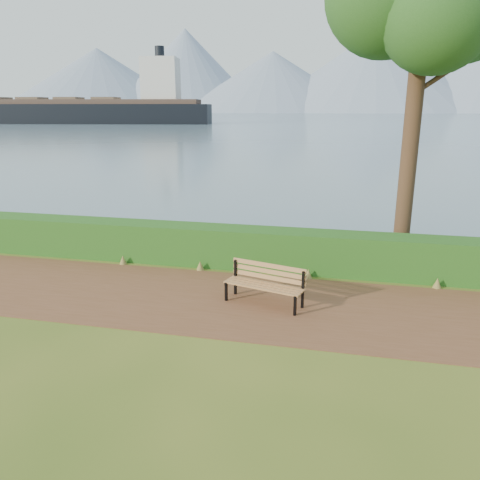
# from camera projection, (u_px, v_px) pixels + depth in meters

# --- Properties ---
(ground) EXTENTS (140.00, 140.00, 0.00)m
(ground) POSITION_uv_depth(u_px,v_px,m) (222.00, 307.00, 9.61)
(ground) COLOR #3F5719
(ground) RESTS_ON ground
(path) EXTENTS (40.00, 3.40, 0.01)m
(path) POSITION_uv_depth(u_px,v_px,m) (225.00, 301.00, 9.89)
(path) COLOR brown
(path) RESTS_ON ground
(hedge) EXTENTS (32.00, 0.85, 1.00)m
(hedge) POSITION_uv_depth(u_px,v_px,m) (248.00, 248.00, 11.92)
(hedge) COLOR #1A4C15
(hedge) RESTS_ON ground
(water) EXTENTS (700.00, 510.00, 0.00)m
(water) POSITION_uv_depth(u_px,v_px,m) (343.00, 115.00, 253.70)
(water) COLOR slate
(water) RESTS_ON ground
(mountains) EXTENTS (585.00, 190.00, 70.00)m
(mountains) POSITION_uv_depth(u_px,v_px,m) (336.00, 77.00, 385.16)
(mountains) COLOR gray
(mountains) RESTS_ON ground
(bench) EXTENTS (1.73, 0.91, 0.83)m
(bench) POSITION_uv_depth(u_px,v_px,m) (266.00, 281.00, 9.66)
(bench) COLOR black
(bench) RESTS_ON ground
(cargo_ship) EXTENTS (65.96, 21.03, 19.78)m
(cargo_ship) POSITION_uv_depth(u_px,v_px,m) (88.00, 111.00, 115.84)
(cargo_ship) COLOR black
(cargo_ship) RESTS_ON ground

